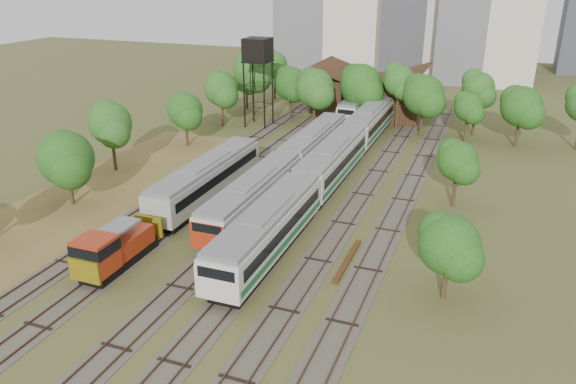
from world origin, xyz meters
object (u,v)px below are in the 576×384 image
at_px(railcar_green_set, 332,163).
at_px(water_tower, 258,52).
at_px(shunter_locomotive, 112,250).
at_px(railcar_red_set, 287,167).

relative_size(railcar_green_set, water_tower, 4.26).
xyz_separation_m(railcar_green_set, shunter_locomotive, (-10.00, -23.67, -0.50)).
xyz_separation_m(railcar_red_set, water_tower, (-12.24, 20.70, 8.33)).
distance_m(shunter_locomotive, water_tower, 43.05).
relative_size(railcar_red_set, railcar_green_set, 0.66).
distance_m(railcar_red_set, water_tower, 25.45).
distance_m(railcar_red_set, railcar_green_set, 4.81).
height_order(railcar_green_set, water_tower, water_tower).
bearing_deg(shunter_locomotive, railcar_red_set, 74.06).
bearing_deg(railcar_red_set, railcar_green_set, 33.66).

